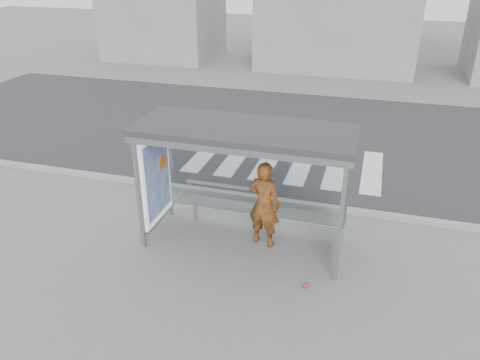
# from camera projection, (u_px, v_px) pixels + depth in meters

# --- Properties ---
(ground) EXTENTS (80.00, 80.00, 0.00)m
(ground) POSITION_uv_depth(u_px,v_px,m) (244.00, 243.00, 10.03)
(ground) COLOR slate
(ground) RESTS_ON ground
(road) EXTENTS (30.00, 10.00, 0.01)m
(road) POSITION_uv_depth(u_px,v_px,m) (300.00, 134.00, 16.06)
(road) COLOR #2A2B2D
(road) RESTS_ON ground
(curb) EXTENTS (30.00, 0.18, 0.12)m
(curb) POSITION_uv_depth(u_px,v_px,m) (265.00, 199.00, 11.68)
(curb) COLOR gray
(curb) RESTS_ON ground
(crosswalk) EXTENTS (5.55, 3.00, 0.00)m
(crosswalk) POSITION_uv_depth(u_px,v_px,m) (285.00, 162.00, 13.91)
(crosswalk) COLOR silver
(crosswalk) RESTS_ON ground
(bus_shelter) EXTENTS (4.25, 1.65, 2.62)m
(bus_shelter) POSITION_uv_depth(u_px,v_px,m) (227.00, 155.00, 9.30)
(bus_shelter) COLOR gray
(bus_shelter) RESTS_ON ground
(building_left) EXTENTS (6.00, 5.00, 6.00)m
(building_left) POSITION_uv_depth(u_px,v_px,m) (163.00, 3.00, 26.78)
(building_left) COLOR slate
(building_left) RESTS_ON ground
(building_center) EXTENTS (8.00, 5.00, 5.00)m
(building_center) POSITION_uv_depth(u_px,v_px,m) (339.00, 19.00, 24.46)
(building_center) COLOR slate
(building_center) RESTS_ON ground
(person) EXTENTS (0.76, 0.58, 1.89)m
(person) POSITION_uv_depth(u_px,v_px,m) (264.00, 204.00, 9.61)
(person) COLOR #BF6812
(person) RESTS_ON ground
(bench) EXTENTS (1.93, 0.24, 1.00)m
(bench) POSITION_uv_depth(u_px,v_px,m) (226.00, 203.00, 10.42)
(bench) COLOR gray
(bench) RESTS_ON ground
(soda_can) EXTENTS (0.14, 0.14, 0.07)m
(soda_can) POSITION_uv_depth(u_px,v_px,m) (306.00, 286.00, 8.68)
(soda_can) COLOR #E84483
(soda_can) RESTS_ON ground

